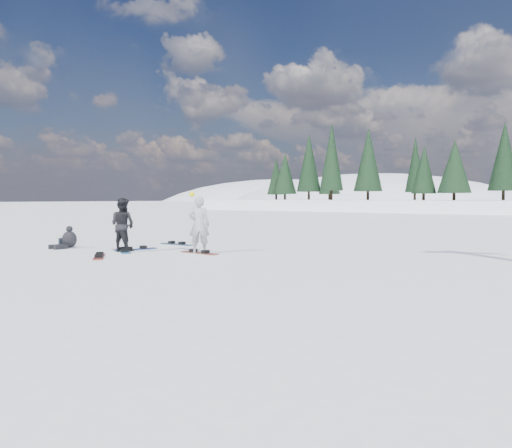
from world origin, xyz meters
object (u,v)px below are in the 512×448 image
Objects in this scene: snowboarder_man at (123,225)px; seated_rider at (68,240)px; snowboard_loose_b at (99,257)px; snowboard_loose_c at (177,244)px; snowboarder_woman at (199,225)px; gear_bag at (64,242)px; snowboard_loose_a at (136,249)px.

snowboarder_man is 1.88× the size of seated_rider.
snowboard_loose_c is at bearing 143.55° from snowboard_loose_b.
snowboard_loose_b is (-1.69, -2.58, -0.92)m from snowboarder_woman.
snowboard_loose_b and snowboard_loose_c have the same top height.
snowboarder_man reaches higher than gear_bag.
snowboard_loose_b is at bearing 20.53° from snowboarder_woman.
snowboarder_man is at bearing -82.97° from snowboard_loose_c.
snowboard_loose_a is at bearing -93.10° from snowboarder_man.
snowboarder_man is 3.33m from gear_bag.
snowboarder_woman is 1.34× the size of snowboard_loose_a.
snowboard_loose_c is (2.14, 3.25, -0.29)m from seated_rider.
snowboard_loose_a is at bearing 26.13° from seated_rider.
snowboarder_man reaches higher than snowboard_loose_b.
snowboard_loose_a is 1.00× the size of snowboard_loose_c.
snowboard_loose_b is (3.94, -1.26, -0.14)m from gear_bag.
snowboarder_woman is 5.84m from gear_bag.
snowboard_loose_b is 1.00× the size of snowboard_loose_c.
gear_bag is 0.30× the size of snowboard_loose_b.
gear_bag is 4.14m from snowboard_loose_c.
seated_rider is 2.11× the size of gear_bag.
snowboarder_woman is 3.22m from snowboard_loose_b.
seated_rider reaches higher than snowboard_loose_b.
seated_rider is at bearing -19.73° from gear_bag.
snowboard_loose_b is at bearing -14.98° from seated_rider.
snowboarder_woman is 1.34× the size of snowboard_loose_b.
seated_rider is at bearing -18.54° from snowboarder_woman.
seated_rider is 0.63× the size of snowboard_loose_b.
gear_bag is at bearing 162.63° from seated_rider.
snowboard_loose_b and snowboard_loose_a have the same top height.
snowboard_loose_a is at bearing 150.73° from snowboard_loose_b.
snowboard_loose_a is (-0.82, 2.08, 0.00)m from snowboard_loose_b.
snowboarder_woman is 2.11× the size of seated_rider.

